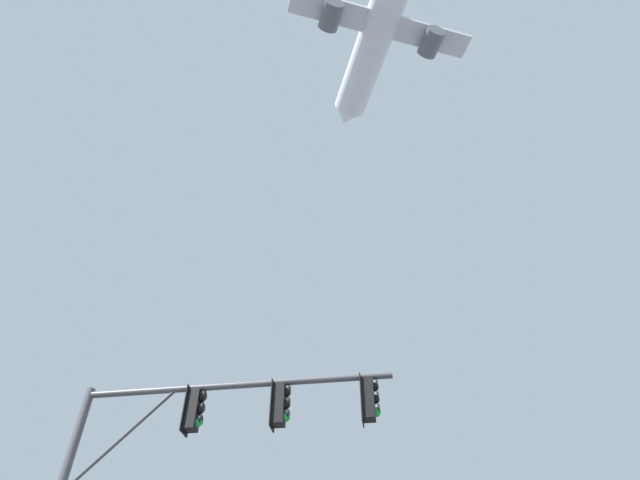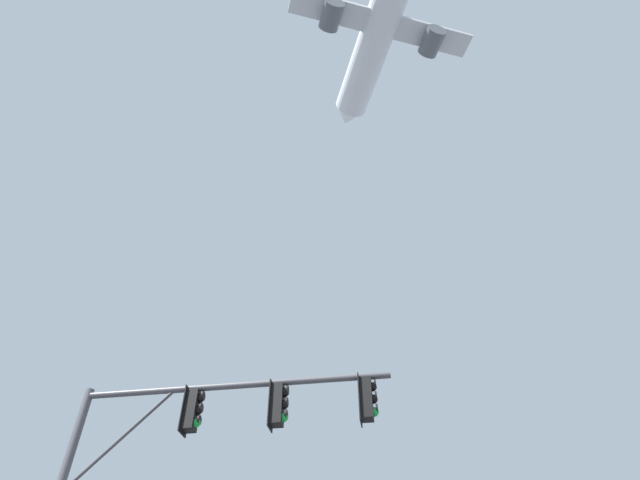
% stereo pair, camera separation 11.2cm
% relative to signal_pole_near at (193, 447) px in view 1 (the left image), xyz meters
% --- Properties ---
extents(signal_pole_near, '(7.08, 1.37, 6.67)m').
position_rel_signal_pole_near_xyz_m(signal_pole_near, '(0.00, 0.00, 0.00)').
color(signal_pole_near, '#4C4C51').
rests_on(signal_pole_near, ground).
extents(airplane, '(18.49, 23.93, 6.56)m').
position_rel_signal_pole_near_xyz_m(airplane, '(8.86, 13.14, 46.14)').
color(airplane, white).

